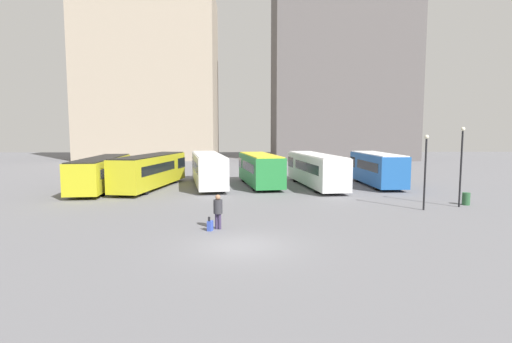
# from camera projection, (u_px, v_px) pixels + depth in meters

# --- Properties ---
(ground_plane) EXTENTS (160.00, 160.00, 0.00)m
(ground_plane) POSITION_uv_depth(u_px,v_px,m) (241.00, 246.00, 17.65)
(ground_plane) COLOR slate
(building_block_left) EXTENTS (24.05, 13.54, 29.35)m
(building_block_left) POSITION_uv_depth(u_px,v_px,m) (150.00, 78.00, 72.84)
(building_block_left) COLOR tan
(building_block_left) RESTS_ON ground_plane
(building_block_right) EXTENTS (24.60, 16.05, 34.68)m
(building_block_right) POSITION_uv_depth(u_px,v_px,m) (340.00, 64.00, 73.45)
(building_block_right) COLOR #5B5656
(building_block_right) RESTS_ON ground_plane
(bus_0) EXTENTS (3.51, 12.28, 2.77)m
(bus_0) POSITION_uv_depth(u_px,v_px,m) (102.00, 172.00, 35.04)
(bus_0) COLOR gold
(bus_0) RESTS_ON ground_plane
(bus_1) EXTENTS (4.35, 11.94, 2.97)m
(bus_1) POSITION_uv_depth(u_px,v_px,m) (151.00, 170.00, 35.67)
(bus_1) COLOR gold
(bus_1) RESTS_ON ground_plane
(bus_2) EXTENTS (4.45, 12.03, 2.98)m
(bus_2) POSITION_uv_depth(u_px,v_px,m) (208.00, 168.00, 37.21)
(bus_2) COLOR silver
(bus_2) RESTS_ON ground_plane
(bus_3) EXTENTS (4.11, 9.95, 2.93)m
(bus_3) POSITION_uv_depth(u_px,v_px,m) (260.00, 169.00, 37.27)
(bus_3) COLOR #237A38
(bus_3) RESTS_ON ground_plane
(bus_4) EXTENTS (3.82, 12.03, 2.99)m
(bus_4) POSITION_uv_depth(u_px,v_px,m) (315.00, 169.00, 36.66)
(bus_4) COLOR silver
(bus_4) RESTS_ON ground_plane
(bus_5) EXTENTS (2.65, 9.27, 3.03)m
(bus_5) POSITION_uv_depth(u_px,v_px,m) (377.00, 168.00, 37.32)
(bus_5) COLOR #1E56A3
(bus_5) RESTS_ON ground_plane
(traveler) EXTENTS (0.60, 0.60, 1.81)m
(traveler) POSITION_uv_depth(u_px,v_px,m) (218.00, 209.00, 20.62)
(traveler) COLOR #382D4C
(traveler) RESTS_ON ground_plane
(suitcase) EXTENTS (0.32, 0.38, 0.75)m
(suitcase) POSITION_uv_depth(u_px,v_px,m) (210.00, 226.00, 20.35)
(suitcase) COLOR #334CB2
(suitcase) RESTS_ON ground_plane
(lamp_post_0) EXTENTS (0.28, 0.28, 4.84)m
(lamp_post_0) POSITION_uv_depth(u_px,v_px,m) (425.00, 165.00, 25.44)
(lamp_post_0) COLOR black
(lamp_post_0) RESTS_ON ground_plane
(lamp_post_1) EXTENTS (0.28, 0.28, 5.35)m
(lamp_post_1) POSITION_uv_depth(u_px,v_px,m) (461.00, 160.00, 26.48)
(lamp_post_1) COLOR black
(lamp_post_1) RESTS_ON ground_plane
(trash_bin) EXTENTS (0.52, 0.52, 0.85)m
(trash_bin) POSITION_uv_depth(u_px,v_px,m) (466.00, 199.00, 27.49)
(trash_bin) COLOR #285633
(trash_bin) RESTS_ON ground_plane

